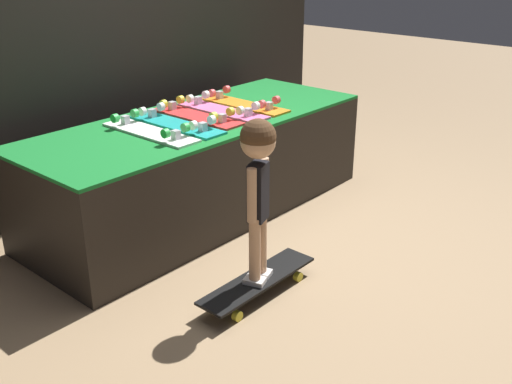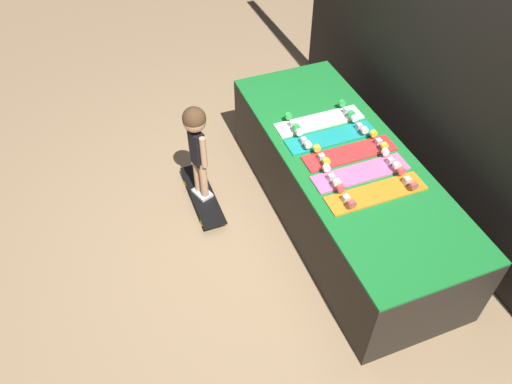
% 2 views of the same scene
% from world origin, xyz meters
% --- Properties ---
extents(ground_plane, '(16.00, 16.00, 0.00)m').
position_xyz_m(ground_plane, '(0.00, 0.00, 0.00)').
color(ground_plane, '#9E7F5B').
extents(back_wall, '(4.00, 0.10, 2.61)m').
position_xyz_m(back_wall, '(0.00, 1.35, 1.31)').
color(back_wall, black).
rests_on(back_wall, ground_plane).
extents(display_rack, '(2.34, 0.87, 0.64)m').
position_xyz_m(display_rack, '(0.00, 0.61, 0.32)').
color(display_rack, black).
rests_on(display_rack, ground_plane).
extents(skateboard_white_on_rack, '(0.18, 0.68, 0.09)m').
position_xyz_m(skateboard_white_on_rack, '(-0.41, 0.60, 0.66)').
color(skateboard_white_on_rack, white).
rests_on(skateboard_white_on_rack, display_rack).
extents(skateboard_teal_on_rack, '(0.18, 0.68, 0.09)m').
position_xyz_m(skateboard_teal_on_rack, '(-0.20, 0.59, 0.66)').
color(skateboard_teal_on_rack, teal).
rests_on(skateboard_teal_on_rack, display_rack).
extents(skateboard_red_on_rack, '(0.18, 0.68, 0.09)m').
position_xyz_m(skateboard_red_on_rack, '(0.00, 0.64, 0.66)').
color(skateboard_red_on_rack, red).
rests_on(skateboard_red_on_rack, display_rack).
extents(skateboard_pink_on_rack, '(0.18, 0.68, 0.09)m').
position_xyz_m(skateboard_pink_on_rack, '(0.20, 0.61, 0.66)').
color(skateboard_pink_on_rack, pink).
rests_on(skateboard_pink_on_rack, display_rack).
extents(skateboard_orange_on_rack, '(0.18, 0.68, 0.09)m').
position_xyz_m(skateboard_orange_on_rack, '(0.41, 0.61, 0.66)').
color(skateboard_orange_on_rack, orange).
rests_on(skateboard_orange_on_rack, display_rack).
extents(skateboard_on_floor, '(0.72, 0.18, 0.09)m').
position_xyz_m(skateboard_on_floor, '(-0.52, -0.33, 0.07)').
color(skateboard_on_floor, black).
rests_on(skateboard_on_floor, ground_plane).
extents(child, '(0.19, 0.17, 0.84)m').
position_xyz_m(child, '(-0.52, -0.33, 0.68)').
color(child, silver).
rests_on(child, skateboard_on_floor).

